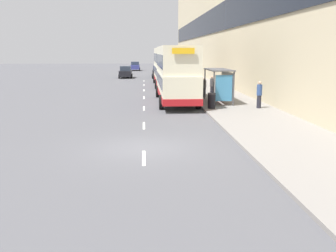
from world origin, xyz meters
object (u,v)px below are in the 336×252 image
object	(u,v)px
pedestrian_at_shelter	(212,86)
litter_bin	(212,101)
double_decker_bus_ahead	(166,66)
car_3	(126,72)
pedestrian_2	(204,87)
bus_shelter	(222,79)
car_2	(158,72)
car_0	(135,66)
double_decker_bus_near	(176,73)
car_1	(161,70)
pedestrian_1	(259,94)

from	to	relation	value
pedestrian_at_shelter	litter_bin	size ratio (longest dim) A/B	1.61
double_decker_bus_ahead	car_3	distance (m)	14.67
double_decker_bus_ahead	pedestrian_2	world-z (taller)	double_decker_bus_ahead
pedestrian_at_shelter	pedestrian_2	distance (m)	1.40
bus_shelter	litter_bin	bearing A→B (deg)	-113.65
car_2	pedestrian_2	bearing A→B (deg)	-83.33
car_0	car_2	distance (m)	23.35
car_3	litter_bin	distance (m)	33.09
double_decker_bus_near	double_decker_bus_ahead	xyz separation A→B (m)	(0.11, 14.58, 0.00)
car_0	car_1	world-z (taller)	car_0
pedestrian_2	car_3	bearing A→B (deg)	106.82
double_decker_bus_near	car_1	size ratio (longest dim) A/B	2.65
double_decker_bus_ahead	litter_bin	xyz separation A→B (m)	(1.96, -18.68, -1.62)
double_decker_bus_near	pedestrian_1	world-z (taller)	double_decker_bus_near
double_decker_bus_near	pedestrian_at_shelter	size ratio (longest dim) A/B	6.48
car_1	pedestrian_1	size ratio (longest dim) A/B	2.26
double_decker_bus_ahead	pedestrian_2	size ratio (longest dim) A/B	7.03
double_decker_bus_ahead	pedestrian_2	xyz separation A→B (m)	(2.48, -12.31, -1.32)
pedestrian_at_shelter	litter_bin	xyz separation A→B (m)	(-1.36, -7.49, -0.33)
bus_shelter	double_decker_bus_ahead	size ratio (longest dim) A/B	0.37
car_3	litter_bin	world-z (taller)	car_3
pedestrian_at_shelter	litter_bin	world-z (taller)	pedestrian_at_shelter
car_2	pedestrian_at_shelter	world-z (taller)	car_2
double_decker_bus_ahead	pedestrian_at_shelter	distance (m)	11.75
car_1	bus_shelter	bearing A→B (deg)	-85.26
car_1	pedestrian_2	bearing A→B (deg)	-86.00
bus_shelter	car_3	size ratio (longest dim) A/B	1.00
double_decker_bus_near	pedestrian_2	world-z (taller)	double_decker_bus_near
double_decker_bus_ahead	pedestrian_2	distance (m)	12.63
car_3	pedestrian_1	world-z (taller)	pedestrian_1
double_decker_bus_ahead	pedestrian_1	world-z (taller)	double_decker_bus_ahead
pedestrian_1	pedestrian_2	world-z (taller)	pedestrian_1
pedestrian_1	car_2	bearing A→B (deg)	100.17
pedestrian_1	pedestrian_2	xyz separation A→B (m)	(-2.72, 6.42, -0.10)
pedestrian_at_shelter	car_1	bearing A→B (deg)	95.72
pedestrian_1	car_3	bearing A→B (deg)	108.07
bus_shelter	pedestrian_2	size ratio (longest dim) A/B	2.59
double_decker_bus_ahead	pedestrian_1	size ratio (longest dim) A/B	6.26
bus_shelter	pedestrian_1	world-z (taller)	bus_shelter
bus_shelter	pedestrian_2	world-z (taller)	bus_shelter
car_1	pedestrian_at_shelter	xyz separation A→B (m)	(3.05, -30.42, 0.13)
car_0	pedestrian_1	world-z (taller)	pedestrian_1
double_decker_bus_near	pedestrian_2	distance (m)	3.69
car_2	car_0	bearing A→B (deg)	99.80
bus_shelter	pedestrian_1	bearing A→B (deg)	-54.68
car_2	pedestrian_at_shelter	xyz separation A→B (m)	(3.77, -23.90, 0.10)
car_2	car_3	xyz separation A→B (m)	(-4.90, 0.88, -0.03)
pedestrian_1	litter_bin	size ratio (longest dim) A/B	1.74
pedestrian_at_shelter	pedestrian_1	bearing A→B (deg)	-76.04
car_0	car_2	world-z (taller)	car_2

